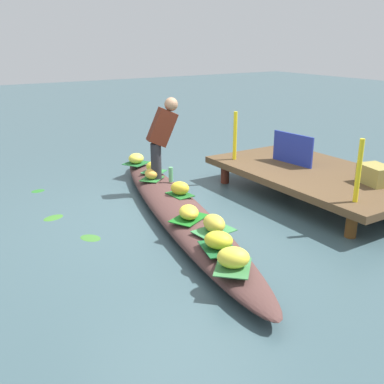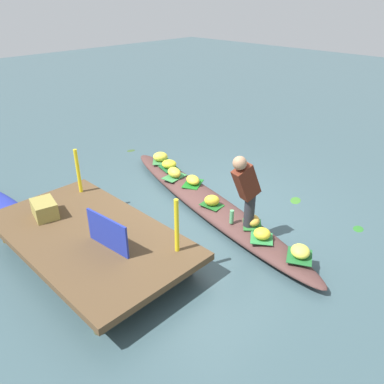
{
  "view_description": "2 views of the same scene",
  "coord_description": "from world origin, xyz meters",
  "px_view_note": "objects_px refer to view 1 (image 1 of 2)",
  "views": [
    {
      "loc": [
        4.83,
        -2.85,
        2.3
      ],
      "look_at": [
        0.15,
        0.12,
        0.41
      ],
      "focal_mm": 42.6,
      "sensor_mm": 36.0,
      "label": 1
    },
    {
      "loc": [
        -3.94,
        4.42,
        3.49
      ],
      "look_at": [
        0.18,
        0.22,
        0.37
      ],
      "focal_mm": 35.86,
      "sensor_mm": 36.0,
      "label": 2
    }
  ],
  "objects_px": {
    "banana_bunch_7": "(233,257)",
    "market_banner": "(293,149)",
    "banana_bunch_3": "(154,167)",
    "vendor_person": "(162,134)",
    "banana_bunch_0": "(189,212)",
    "banana_bunch_4": "(218,240)",
    "banana_bunch_1": "(214,223)",
    "produce_crate": "(376,175)",
    "banana_bunch_2": "(136,158)",
    "banana_bunch_5": "(180,188)",
    "banana_bunch_6": "(152,174)",
    "water_bottle": "(171,174)",
    "vendor_boat": "(178,211)"
  },
  "relations": [
    {
      "from": "banana_bunch_0",
      "to": "vendor_person",
      "type": "relative_size",
      "value": 0.26
    },
    {
      "from": "banana_bunch_4",
      "to": "market_banner",
      "type": "height_order",
      "value": "market_banner"
    },
    {
      "from": "banana_bunch_3",
      "to": "banana_bunch_2",
      "type": "bearing_deg",
      "value": -178.92
    },
    {
      "from": "banana_bunch_3",
      "to": "vendor_person",
      "type": "bearing_deg",
      "value": -6.81
    },
    {
      "from": "banana_bunch_0",
      "to": "banana_bunch_2",
      "type": "bearing_deg",
      "value": 167.74
    },
    {
      "from": "banana_bunch_5",
      "to": "banana_bunch_6",
      "type": "relative_size",
      "value": 1.04
    },
    {
      "from": "banana_bunch_2",
      "to": "banana_bunch_6",
      "type": "relative_size",
      "value": 1.1
    },
    {
      "from": "banana_bunch_0",
      "to": "banana_bunch_4",
      "type": "relative_size",
      "value": 1.07
    },
    {
      "from": "vendor_boat",
      "to": "banana_bunch_0",
      "type": "distance_m",
      "value": 0.63
    },
    {
      "from": "banana_bunch_2",
      "to": "vendor_boat",
      "type": "bearing_deg",
      "value": -10.41
    },
    {
      "from": "vendor_person",
      "to": "banana_bunch_3",
      "type": "bearing_deg",
      "value": 173.19
    },
    {
      "from": "vendor_boat",
      "to": "banana_bunch_6",
      "type": "xyz_separation_m",
      "value": [
        -1.09,
        0.18,
        0.21
      ]
    },
    {
      "from": "banana_bunch_0",
      "to": "water_bottle",
      "type": "distance_m",
      "value": 1.49
    },
    {
      "from": "banana_bunch_4",
      "to": "vendor_person",
      "type": "distance_m",
      "value": 2.62
    },
    {
      "from": "banana_bunch_4",
      "to": "vendor_person",
      "type": "height_order",
      "value": "vendor_person"
    },
    {
      "from": "banana_bunch_4",
      "to": "banana_bunch_7",
      "type": "relative_size",
      "value": 0.97
    },
    {
      "from": "banana_bunch_2",
      "to": "banana_bunch_4",
      "type": "distance_m",
      "value": 3.52
    },
    {
      "from": "banana_bunch_1",
      "to": "market_banner",
      "type": "height_order",
      "value": "market_banner"
    },
    {
      "from": "banana_bunch_2",
      "to": "banana_bunch_3",
      "type": "distance_m",
      "value": 0.62
    },
    {
      "from": "banana_bunch_5",
      "to": "banana_bunch_1",
      "type": "bearing_deg",
      "value": -14.08
    },
    {
      "from": "produce_crate",
      "to": "banana_bunch_3",
      "type": "bearing_deg",
      "value": -142.09
    },
    {
      "from": "banana_bunch_0",
      "to": "banana_bunch_7",
      "type": "bearing_deg",
      "value": -13.15
    },
    {
      "from": "banana_bunch_0",
      "to": "banana_bunch_3",
      "type": "relative_size",
      "value": 1.28
    },
    {
      "from": "banana_bunch_4",
      "to": "vendor_boat",
      "type": "bearing_deg",
      "value": 165.55
    },
    {
      "from": "banana_bunch_4",
      "to": "banana_bunch_6",
      "type": "relative_size",
      "value": 1.21
    },
    {
      "from": "vendor_person",
      "to": "water_bottle",
      "type": "xyz_separation_m",
      "value": [
        0.22,
        0.02,
        -0.58
      ]
    },
    {
      "from": "vendor_boat",
      "to": "produce_crate",
      "type": "distance_m",
      "value": 2.71
    },
    {
      "from": "banana_bunch_4",
      "to": "water_bottle",
      "type": "height_order",
      "value": "water_bottle"
    },
    {
      "from": "vendor_person",
      "to": "produce_crate",
      "type": "distance_m",
      "value": 3.06
    },
    {
      "from": "banana_bunch_0",
      "to": "banana_bunch_4",
      "type": "bearing_deg",
      "value": -11.5
    },
    {
      "from": "vendor_boat",
      "to": "banana_bunch_2",
      "type": "bearing_deg",
      "value": -177.42
    },
    {
      "from": "banana_bunch_6",
      "to": "water_bottle",
      "type": "distance_m",
      "value": 0.32
    },
    {
      "from": "banana_bunch_1",
      "to": "banana_bunch_4",
      "type": "xyz_separation_m",
      "value": [
        0.38,
        -0.21,
        -0.01
      ]
    },
    {
      "from": "banana_bunch_7",
      "to": "banana_bunch_0",
      "type": "bearing_deg",
      "value": 166.85
    },
    {
      "from": "banana_bunch_7",
      "to": "market_banner",
      "type": "height_order",
      "value": "market_banner"
    },
    {
      "from": "banana_bunch_0",
      "to": "banana_bunch_7",
      "type": "distance_m",
      "value": 1.28
    },
    {
      "from": "banana_bunch_2",
      "to": "produce_crate",
      "type": "bearing_deg",
      "value": 32.3
    },
    {
      "from": "banana_bunch_3",
      "to": "market_banner",
      "type": "xyz_separation_m",
      "value": [
        1.22,
        1.81,
        0.31
      ]
    },
    {
      "from": "vendor_boat",
      "to": "vendor_person",
      "type": "height_order",
      "value": "vendor_person"
    },
    {
      "from": "banana_bunch_3",
      "to": "banana_bunch_5",
      "type": "xyz_separation_m",
      "value": [
        1.18,
        -0.22,
        0.01
      ]
    },
    {
      "from": "banana_bunch_6",
      "to": "banana_bunch_3",
      "type": "bearing_deg",
      "value": 147.73
    },
    {
      "from": "banana_bunch_3",
      "to": "vendor_person",
      "type": "distance_m",
      "value": 0.71
    },
    {
      "from": "vendor_boat",
      "to": "banana_bunch_1",
      "type": "bearing_deg",
      "value": 4.52
    },
    {
      "from": "vendor_person",
      "to": "produce_crate",
      "type": "height_order",
      "value": "vendor_person"
    },
    {
      "from": "banana_bunch_1",
      "to": "market_banner",
      "type": "distance_m",
      "value": 2.66
    },
    {
      "from": "banana_bunch_7",
      "to": "water_bottle",
      "type": "bearing_deg",
      "value": 162.27
    },
    {
      "from": "vendor_person",
      "to": "banana_bunch_1",
      "type": "bearing_deg",
      "value": -13.41
    },
    {
      "from": "banana_bunch_2",
      "to": "vendor_person",
      "type": "height_order",
      "value": "vendor_person"
    },
    {
      "from": "vendor_boat",
      "to": "banana_bunch_3",
      "type": "height_order",
      "value": "banana_bunch_3"
    },
    {
      "from": "vendor_boat",
      "to": "banana_bunch_4",
      "type": "relative_size",
      "value": 17.76
    }
  ]
}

